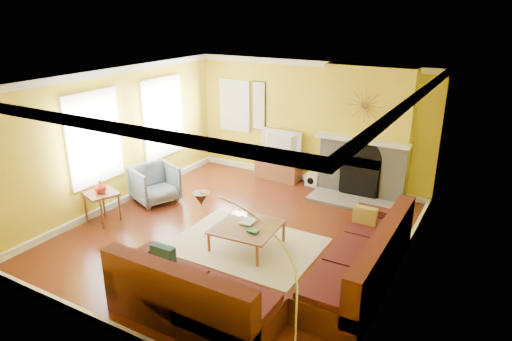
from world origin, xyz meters
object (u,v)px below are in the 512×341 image
Objects in this scene: coffee_table at (247,236)px; media_console at (279,167)px; arc_lamp at (252,288)px; armchair at (155,184)px; side_table at (103,207)px; sectional_sofa at (276,248)px.

coffee_table is 0.98× the size of media_console.
coffee_table is 2.71m from arc_lamp.
arc_lamp reaches higher than coffee_table.
media_console is 1.22× the size of armchair.
side_table is 0.30× the size of arc_lamp.
sectional_sofa reaches higher than side_table.
sectional_sofa is 1.92× the size of arc_lamp.
arc_lamp is at bearing -65.84° from media_console.
sectional_sofa is 0.98m from coffee_table.
armchair is at bearing 164.93° from coffee_table.
armchair is 1.45× the size of side_table.
armchair is at bearing -123.69° from media_console.
side_table reaches higher than media_console.
armchair reaches higher than side_table.
media_console reaches higher than coffee_table.
sectional_sofa reaches higher than armchair.
sectional_sofa reaches higher than media_console.
arc_lamp is (0.58, -1.70, 0.51)m from sectional_sofa.
sectional_sofa is 3.63× the size of media_console.
arc_lamp is at bearing -71.25° from sectional_sofa.
arc_lamp is (4.18, -1.70, 0.68)m from side_table.
sectional_sofa is 3.60m from side_table.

